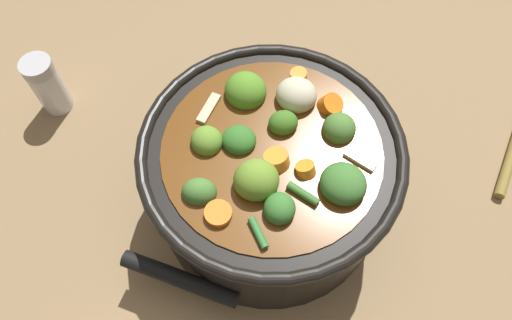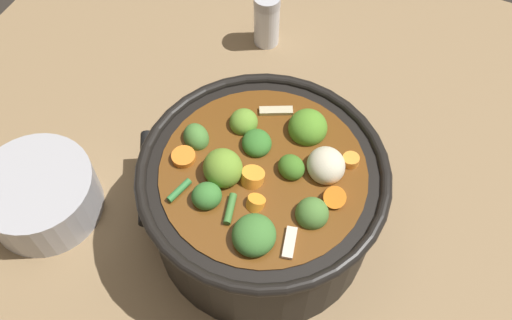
# 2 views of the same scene
# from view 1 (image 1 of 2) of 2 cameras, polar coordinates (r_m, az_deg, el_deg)

# --- Properties ---
(ground_plane) EXTENTS (1.10, 1.10, 0.00)m
(ground_plane) POSITION_cam_1_polar(r_m,az_deg,el_deg) (0.60, 1.53, -4.91)
(ground_plane) COLOR #8C704C
(cooking_pot) EXTENTS (0.28, 0.28, 0.16)m
(cooking_pot) POSITION_cam_1_polar(r_m,az_deg,el_deg) (0.53, 1.73, -1.78)
(cooking_pot) COLOR black
(cooking_pot) RESTS_ON ground_plane
(salt_shaker) EXTENTS (0.04, 0.04, 0.09)m
(salt_shaker) POSITION_cam_1_polar(r_m,az_deg,el_deg) (0.69, -23.57, 8.19)
(salt_shaker) COLOR silver
(salt_shaker) RESTS_ON ground_plane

